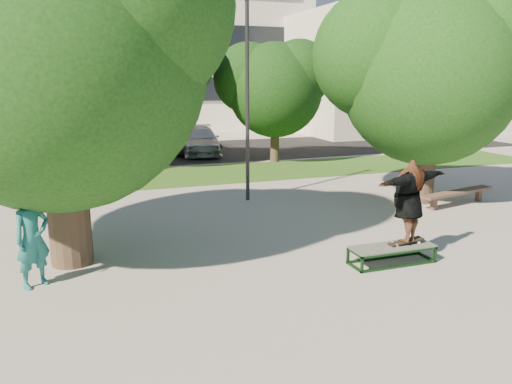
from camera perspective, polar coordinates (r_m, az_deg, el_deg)
name	(u,v)px	position (r m, az deg, el deg)	size (l,w,h in m)	color
ground	(278,255)	(10.94, 2.50, -7.21)	(120.00, 120.00, 0.00)	gray
grass_strip	(212,174)	(19.99, -5.09, 2.04)	(30.00, 4.00, 0.02)	#224F16
asphalt_strip	(161,153)	(26.08, -10.85, 4.40)	(40.00, 8.00, 0.01)	black
tree_left	(49,42)	(10.63, -22.60, 15.52)	(6.96, 5.95, 7.12)	#38281E
tree_right	(426,66)	(15.97, 18.83, 13.44)	(6.24, 5.33, 6.51)	#38281E
bg_tree_mid	(146,72)	(21.77, -12.52, 13.29)	(5.76, 4.92, 6.24)	#38281E
bg_tree_right	(273,84)	(22.67, 1.99, 12.22)	(5.04, 4.31, 5.43)	#38281E
lamppost	(247,99)	(15.33, -1.00, 10.62)	(0.25, 0.15, 6.11)	#2D2D30
office_building	(96,21)	(41.75, -17.82, 18.15)	(30.00, 14.12, 16.00)	silver
side_building	(395,75)	(38.37, 15.58, 12.81)	(15.00, 10.00, 8.00)	beige
grind_box	(392,254)	(10.79, 15.26, -6.89)	(1.80, 0.60, 0.38)	black
skater_rig	(409,201)	(10.66, 17.05, -0.99)	(2.17, 1.18, 1.79)	white
bystander	(32,238)	(9.95, -24.21, -4.86)	(0.67, 0.44, 1.84)	#1B6A67
bench	(458,193)	(16.19, 22.04, -0.14)	(2.92, 1.00, 0.44)	brown
car_dark	(53,147)	(23.56, -22.22, 4.74)	(1.70, 4.86, 1.60)	black
car_grey	(179,138)	(26.51, -8.81, 6.11)	(2.30, 4.98, 1.38)	#5E5E63
car_silver_b	(200,141)	(25.52, -6.40, 5.86)	(1.86, 4.57, 1.33)	#AFAEB3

